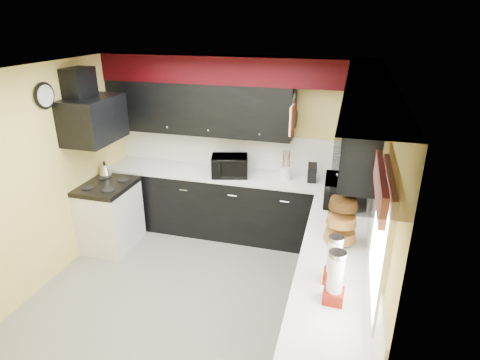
{
  "coord_description": "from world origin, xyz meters",
  "views": [
    {
      "loc": [
        1.49,
        -3.45,
        2.97
      ],
      "look_at": [
        0.36,
        0.65,
        1.22
      ],
      "focal_mm": 30.0,
      "sensor_mm": 36.0,
      "label": 1
    }
  ],
  "objects_px": {
    "knife_block": "(312,173)",
    "toaster_oven": "(230,166)",
    "microwave": "(340,191)",
    "utensil_crock": "(286,173)",
    "kettle": "(105,170)"
  },
  "relations": [
    {
      "from": "toaster_oven",
      "to": "knife_block",
      "type": "height_order",
      "value": "toaster_oven"
    },
    {
      "from": "utensil_crock",
      "to": "knife_block",
      "type": "xyz_separation_m",
      "value": [
        0.35,
        -0.01,
        0.04
      ]
    },
    {
      "from": "toaster_oven",
      "to": "utensil_crock",
      "type": "xyz_separation_m",
      "value": [
        0.76,
        0.07,
        -0.05
      ]
    },
    {
      "from": "knife_block",
      "to": "microwave",
      "type": "bearing_deg",
      "value": -61.17
    },
    {
      "from": "knife_block",
      "to": "toaster_oven",
      "type": "bearing_deg",
      "value": 176.52
    },
    {
      "from": "toaster_oven",
      "to": "microwave",
      "type": "distance_m",
      "value": 1.56
    },
    {
      "from": "microwave",
      "to": "utensil_crock",
      "type": "bearing_deg",
      "value": 51.53
    },
    {
      "from": "kettle",
      "to": "toaster_oven",
      "type": "bearing_deg",
      "value": 13.4
    },
    {
      "from": "toaster_oven",
      "to": "kettle",
      "type": "xyz_separation_m",
      "value": [
        -1.68,
        -0.4,
        -0.08
      ]
    },
    {
      "from": "toaster_oven",
      "to": "utensil_crock",
      "type": "height_order",
      "value": "toaster_oven"
    },
    {
      "from": "utensil_crock",
      "to": "knife_block",
      "type": "distance_m",
      "value": 0.35
    },
    {
      "from": "toaster_oven",
      "to": "utensil_crock",
      "type": "relative_size",
      "value": 2.81
    },
    {
      "from": "microwave",
      "to": "toaster_oven",
      "type": "bearing_deg",
      "value": 70.58
    },
    {
      "from": "utensil_crock",
      "to": "knife_block",
      "type": "relative_size",
      "value": 0.69
    },
    {
      "from": "toaster_oven",
      "to": "kettle",
      "type": "height_order",
      "value": "toaster_oven"
    }
  ]
}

